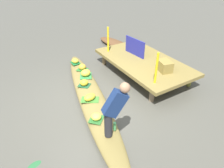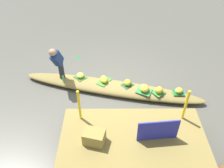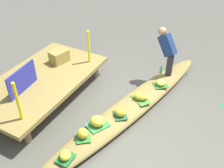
# 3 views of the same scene
# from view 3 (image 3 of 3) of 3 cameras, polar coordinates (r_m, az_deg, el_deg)

# --- Properties ---
(canal_water) EXTENTS (40.00, 40.00, 0.00)m
(canal_water) POSITION_cam_3_polar(r_m,az_deg,el_deg) (6.03, 4.02, -5.87)
(canal_water) COLOR #4E4D44
(canal_water) RESTS_ON ground
(dock_platform) EXTENTS (3.20, 1.80, 0.49)m
(dock_platform) POSITION_cam_3_polar(r_m,az_deg,el_deg) (6.43, -15.07, 0.66)
(dock_platform) COLOR olive
(dock_platform) RESTS_ON ground
(vendor_boat) EXTENTS (5.44, 1.89, 0.25)m
(vendor_boat) POSITION_cam_3_polar(r_m,az_deg,el_deg) (5.95, 4.06, -4.98)
(vendor_boat) COLOR olive
(vendor_boat) RESTS_ON ground
(leaf_mat_0) EXTENTS (0.31, 0.26, 0.01)m
(leaf_mat_0) POSITION_cam_3_polar(r_m,az_deg,el_deg) (4.87, -9.90, -15.32)
(leaf_mat_0) COLOR #18662F
(leaf_mat_0) RESTS_ON vendor_boat
(banana_bunch_0) EXTENTS (0.29, 0.28, 0.15)m
(banana_bunch_0) POSITION_cam_3_polar(r_m,az_deg,el_deg) (4.82, -9.99, -14.78)
(banana_bunch_0) COLOR gold
(banana_bunch_0) RESTS_ON vendor_boat
(leaf_mat_1) EXTENTS (0.42, 0.41, 0.01)m
(leaf_mat_1) POSITION_cam_3_polar(r_m,az_deg,el_deg) (5.15, -6.20, -11.18)
(leaf_mat_1) COLOR #29762D
(leaf_mat_1) RESTS_ON vendor_boat
(banana_bunch_1) EXTENTS (0.28, 0.29, 0.19)m
(banana_bunch_1) POSITION_cam_3_polar(r_m,az_deg,el_deg) (5.09, -6.27, -10.45)
(banana_bunch_1) COLOR gold
(banana_bunch_1) RESTS_ON vendor_boat
(leaf_mat_2) EXTENTS (0.43, 0.43, 0.01)m
(leaf_mat_2) POSITION_cam_3_polar(r_m,az_deg,el_deg) (6.48, 10.33, -0.18)
(leaf_mat_2) COLOR #2C662B
(leaf_mat_2) RESTS_ON vendor_boat
(banana_bunch_2) EXTENTS (0.28, 0.28, 0.14)m
(banana_bunch_2) POSITION_cam_3_polar(r_m,az_deg,el_deg) (6.44, 10.39, 0.32)
(banana_bunch_2) COLOR #E8E145
(banana_bunch_2) RESTS_ON vendor_boat
(leaf_mat_3) EXTENTS (0.41, 0.40, 0.01)m
(leaf_mat_3) POSITION_cam_3_polar(r_m,az_deg,el_deg) (5.56, 1.75, -6.68)
(leaf_mat_3) COLOR #1E502E
(leaf_mat_3) RESTS_ON vendor_boat
(banana_bunch_3) EXTENTS (0.24, 0.26, 0.18)m
(banana_bunch_3) POSITION_cam_3_polar(r_m,az_deg,el_deg) (5.50, 1.77, -6.01)
(banana_bunch_3) COLOR gold
(banana_bunch_3) RESTS_ON vendor_boat
(leaf_mat_4) EXTENTS (0.52, 0.48, 0.01)m
(leaf_mat_4) POSITION_cam_3_polar(r_m,az_deg,el_deg) (5.36, -3.09, -8.69)
(leaf_mat_4) COLOR #2E803F
(leaf_mat_4) RESTS_ON vendor_boat
(banana_bunch_4) EXTENTS (0.32, 0.35, 0.20)m
(banana_bunch_4) POSITION_cam_3_polar(r_m,az_deg,el_deg) (5.29, -3.12, -7.93)
(banana_bunch_4) COLOR gold
(banana_bunch_4) RESTS_ON vendor_boat
(leaf_mat_5) EXTENTS (0.46, 0.52, 0.01)m
(leaf_mat_5) POSITION_cam_3_polar(r_m,az_deg,el_deg) (5.98, 6.16, -3.24)
(leaf_mat_5) COLOR #3D7A2D
(leaf_mat_5) RESTS_ON vendor_boat
(banana_bunch_5) EXTENTS (0.27, 0.35, 0.16)m
(banana_bunch_5) POSITION_cam_3_polar(r_m,az_deg,el_deg) (5.93, 6.21, -2.64)
(banana_bunch_5) COLOR gold
(banana_bunch_5) RESTS_ON vendor_boat
(vendor_person) EXTENTS (0.29, 0.55, 1.18)m
(vendor_person) POSITION_cam_3_polar(r_m,az_deg,el_deg) (6.63, 11.75, 7.39)
(vendor_person) COLOR #28282D
(vendor_person) RESTS_ON vendor_boat
(water_bottle) EXTENTS (0.06, 0.06, 0.20)m
(water_bottle) POSITION_cam_3_polar(r_m,az_deg,el_deg) (6.86, 10.42, 2.96)
(water_bottle) COLOR #48A860
(water_bottle) RESTS_ON vendor_boat
(market_banner) EXTENTS (0.88, 0.11, 0.55)m
(market_banner) POSITION_cam_3_polar(r_m,az_deg,el_deg) (5.97, -18.66, 0.86)
(market_banner) COLOR navy
(market_banner) RESTS_ON dock_platform
(railing_post_west) EXTENTS (0.06, 0.06, 0.85)m
(railing_post_west) POSITION_cam_3_polar(r_m,az_deg,el_deg) (5.15, -19.53, -3.55)
(railing_post_west) COLOR yellow
(railing_post_west) RESTS_ON dock_platform
(railing_post_east) EXTENTS (0.06, 0.06, 0.85)m
(railing_post_east) POSITION_cam_3_polar(r_m,az_deg,el_deg) (6.64, -5.01, 7.96)
(railing_post_east) COLOR yellow
(railing_post_east) RESTS_ON dock_platform
(produce_crate) EXTENTS (0.50, 0.42, 0.30)m
(produce_crate) POSITION_cam_3_polar(r_m,az_deg,el_deg) (6.88, -11.24, 5.84)
(produce_crate) COLOR olive
(produce_crate) RESTS_ON dock_platform
(drifting_plant_0) EXTENTS (0.25, 0.25, 0.01)m
(drifting_plant_0) POSITION_cam_3_polar(r_m,az_deg,el_deg) (7.49, 15.45, 2.15)
(drifting_plant_0) COLOR #2D473C
(drifting_plant_0) RESTS_ON ground
(drifting_plant_1) EXTENTS (0.18, 0.28, 0.01)m
(drifting_plant_1) POSITION_cam_3_polar(r_m,az_deg,el_deg) (6.69, 22.77, -4.24)
(drifting_plant_1) COLOR #266335
(drifting_plant_1) RESTS_ON ground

